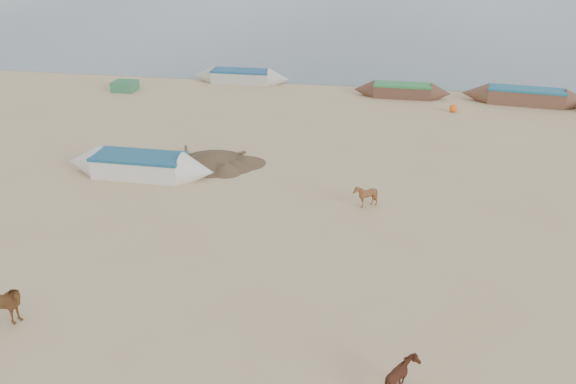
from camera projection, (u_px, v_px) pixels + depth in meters
The scene contains 7 objects.
ground at pixel (264, 282), 16.28m from camera, with size 140.00×140.00×0.00m, color tan.
calf_front at pixel (365, 196), 20.40m from camera, with size 0.72×0.81×0.90m, color brown.
calf_right at pixel (402, 379), 12.19m from camera, with size 0.89×0.76×0.89m, color brown.
near_canoe at pixel (140, 165), 22.92m from camera, with size 6.30×1.48×0.90m, color silver, non-canonical shape.
debris_pile at pixel (212, 158), 24.20m from camera, with size 3.22×3.22×0.46m, color brown.
waterline_canoes at pixel (417, 89), 33.54m from camera, with size 61.53×3.55×0.93m.
beach_clutter at pixel (421, 94), 33.09m from camera, with size 47.78×5.37×0.64m.
Camera 1 is at (3.07, -13.21, 9.41)m, focal length 35.00 mm.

